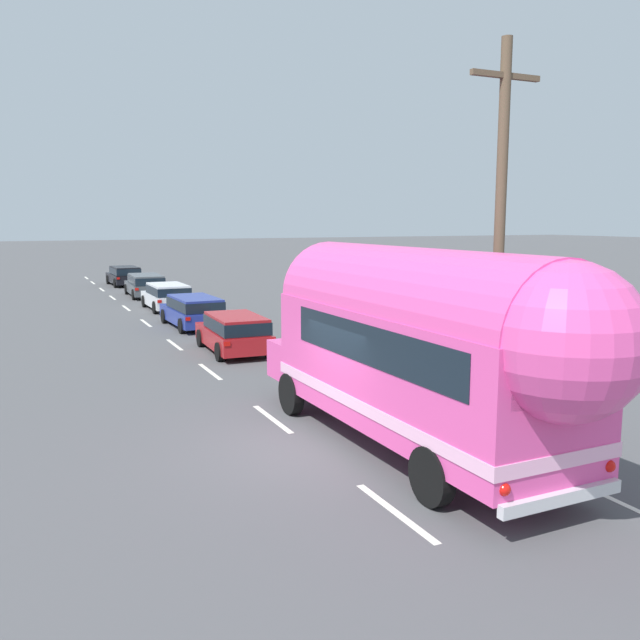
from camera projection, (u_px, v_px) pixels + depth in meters
name	position (u px, v px, depth m)	size (l,w,h in m)	color
ground_plane	(312.00, 449.00, 13.66)	(300.00, 300.00, 0.00)	#4C4C4F
lane_markings	(235.00, 338.00, 26.48)	(3.71, 80.00, 0.01)	silver
utility_pole	(500.00, 230.00, 14.71)	(1.80, 0.24, 8.50)	brown
painted_bus	(425.00, 342.00, 12.88)	(2.72, 10.35, 4.12)	#EA4C9E
car_lead	(235.00, 331.00, 23.41)	(2.02, 4.30, 1.37)	#A5191E
car_second	(194.00, 309.00, 28.95)	(2.04, 4.59, 1.37)	navy
car_third	(167.00, 295.00, 34.60)	(1.99, 4.33, 1.37)	white
car_fourth	(146.00, 284.00, 40.54)	(2.10, 4.77, 1.37)	#474C51
car_fifth	(124.00, 275.00, 47.47)	(2.06, 4.51, 1.37)	black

